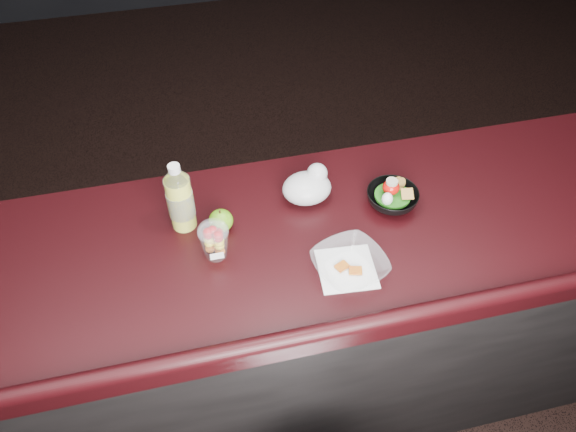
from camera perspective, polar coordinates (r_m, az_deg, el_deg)
The scene contains 9 objects.
room_shell at distance 0.94m, azimuth 5.75°, elevation 17.68°, with size 8.00×8.00×8.00m.
counter at distance 2.09m, azimuth 0.60°, elevation -11.21°, with size 4.06×0.71×1.02m.
lemonade_bottle at distance 1.67m, azimuth -10.88°, elevation 1.49°, with size 0.08×0.08×0.24m.
fruit_cup at distance 1.60m, azimuth -7.51°, elevation -2.40°, with size 0.09×0.09×0.13m.
green_apple at distance 1.69m, azimuth -6.83°, elevation -0.46°, with size 0.07×0.07×0.08m.
plastic_bag at distance 1.76m, azimuth 2.06°, elevation 3.04°, with size 0.16×0.13×0.11m.
snack_bowl at distance 1.78m, azimuth 10.51°, elevation 1.92°, with size 0.21×0.21×0.09m.
takeout_bowl at distance 1.59m, azimuth 6.28°, elevation -4.94°, with size 0.25×0.25×0.05m.
paper_napkin at distance 1.61m, azimuth 5.97°, elevation -5.37°, with size 0.16×0.16×0.00m, color white.
Camera 1 is at (-0.27, -0.78, 2.28)m, focal length 35.00 mm.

